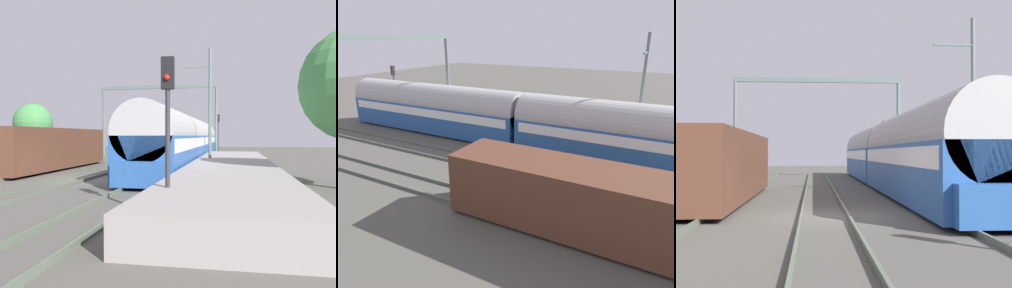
% 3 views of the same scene
% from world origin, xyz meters
% --- Properties ---
extents(ground, '(120.00, 120.00, 0.00)m').
position_xyz_m(ground, '(0.00, 0.00, 0.00)').
color(ground, '#535149').
extents(track_far_west, '(1.52, 60.00, 0.16)m').
position_xyz_m(track_far_west, '(-4.30, 0.00, 0.08)').
color(track_far_west, '#596554').
rests_on(track_far_west, ground).
extents(track_west, '(1.52, 60.00, 0.16)m').
position_xyz_m(track_west, '(0.00, 0.00, 0.08)').
color(track_west, '#596554').
rests_on(track_west, ground).
extents(track_east, '(1.52, 60.00, 0.16)m').
position_xyz_m(track_east, '(4.30, 0.00, 0.08)').
color(track_east, '#596554').
rests_on(track_east, ground).
extents(platform, '(4.40, 28.00, 0.90)m').
position_xyz_m(platform, '(8.12, 2.00, 0.45)').
color(platform, gray).
rests_on(platform, ground).
extents(passenger_train, '(2.93, 32.85, 3.82)m').
position_xyz_m(passenger_train, '(4.30, 12.92, 1.97)').
color(passenger_train, '#28569E').
rests_on(passenger_train, ground).
extents(freight_car, '(2.80, 13.00, 2.70)m').
position_xyz_m(freight_car, '(-4.30, 5.16, 1.47)').
color(freight_car, '#563323').
rests_on(freight_car, ground).
extents(person_crossing, '(0.34, 0.45, 1.73)m').
position_xyz_m(person_crossing, '(5.59, 20.65, 1.03)').
color(person_crossing, '#373737').
rests_on(person_crossing, ground).
extents(railway_signal_near, '(0.36, 0.30, 4.55)m').
position_xyz_m(railway_signal_near, '(6.44, -8.30, 2.94)').
color(railway_signal_near, '#2D2D33').
rests_on(railway_signal_near, ground).
extents(railway_signal_far, '(0.36, 0.30, 5.00)m').
position_xyz_m(railway_signal_far, '(6.22, 27.65, 3.20)').
color(railway_signal_far, '#2D2D33').
rests_on(railway_signal_far, ground).
extents(catenary_gantry, '(13.01, 0.28, 7.86)m').
position_xyz_m(catenary_gantry, '(0.00, 21.08, 5.67)').
color(catenary_gantry, slate).
rests_on(catenary_gantry, ground).
extents(catenary_pole_east_mid, '(1.90, 0.20, 8.00)m').
position_xyz_m(catenary_pole_east_mid, '(6.65, 5.37, 4.15)').
color(catenary_pole_east_mid, slate).
rests_on(catenary_pole_east_mid, ground).
extents(tree_west_background, '(3.98, 3.98, 5.66)m').
position_xyz_m(tree_west_background, '(-12.11, 16.16, 3.66)').
color(tree_west_background, '#4C3826').
rests_on(tree_west_background, ground).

